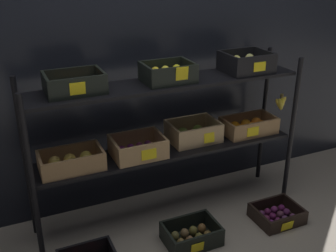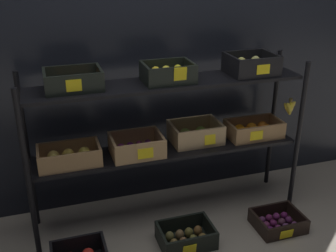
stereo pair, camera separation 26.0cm
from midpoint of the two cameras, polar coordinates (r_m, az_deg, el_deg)
The scene contains 5 objects.
ground_plane at distance 2.93m, azimuth -2.60°, elevation -12.06°, with size 10.00×10.00×0.00m, color gray.
storefront_wall at distance 2.78m, azimuth -5.87°, elevation 12.28°, with size 4.14×0.12×2.33m, color black.
display_rack at distance 2.59m, azimuth -2.58°, elevation 1.04°, with size 1.85×0.36×1.09m.
crate_ground_kiwi at distance 2.65m, azimuth 0.39°, elevation -15.08°, with size 0.34×0.25×0.12m.
crate_ground_plum at distance 2.90m, azimuth 12.38°, elevation -12.10°, with size 0.31×0.26×0.10m.
Camera 1 is at (-0.97, -2.18, 1.69)m, focal length 43.87 mm.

